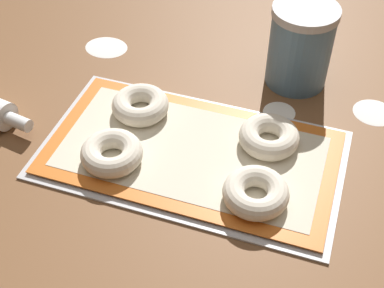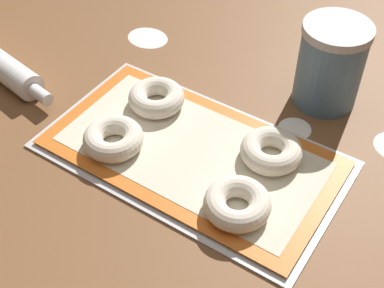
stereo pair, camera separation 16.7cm
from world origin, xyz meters
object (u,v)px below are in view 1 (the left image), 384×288
(bagel_front_left, at_px, (112,153))
(flour_canister, at_px, (300,46))
(bagel_back_left, at_px, (140,105))
(bagel_front_right, at_px, (256,193))
(baking_tray, at_px, (192,154))
(bagel_back_right, at_px, (269,137))

(bagel_front_left, distance_m, flour_canister, 0.43)
(bagel_back_left, height_order, flour_canister, flour_canister)
(bagel_front_right, height_order, flour_canister, flour_canister)
(bagel_back_left, relative_size, flour_canister, 0.64)
(baking_tray, distance_m, bagel_front_right, 0.15)
(bagel_front_left, height_order, bagel_back_right, same)
(flour_canister, bearing_deg, baking_tray, -115.75)
(baking_tray, relative_size, bagel_front_left, 4.92)
(bagel_back_left, bearing_deg, bagel_front_left, -89.18)
(bagel_back_right, bearing_deg, flour_canister, 87.68)
(bagel_front_left, distance_m, bagel_back_right, 0.28)
(bagel_front_right, distance_m, flour_canister, 0.35)
(baking_tray, bearing_deg, bagel_front_right, -28.42)
(bagel_back_right, bearing_deg, bagel_front_left, -152.97)
(bagel_back_right, bearing_deg, bagel_back_left, 178.60)
(bagel_front_left, bearing_deg, bagel_front_right, -1.50)
(bagel_back_left, bearing_deg, flour_canister, 38.67)
(bagel_front_right, bearing_deg, baking_tray, 151.58)
(bagel_front_left, distance_m, bagel_front_right, 0.26)
(flour_canister, bearing_deg, bagel_back_left, -141.33)
(bagel_front_left, bearing_deg, baking_tray, 27.63)
(bagel_front_left, height_order, flour_canister, flour_canister)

